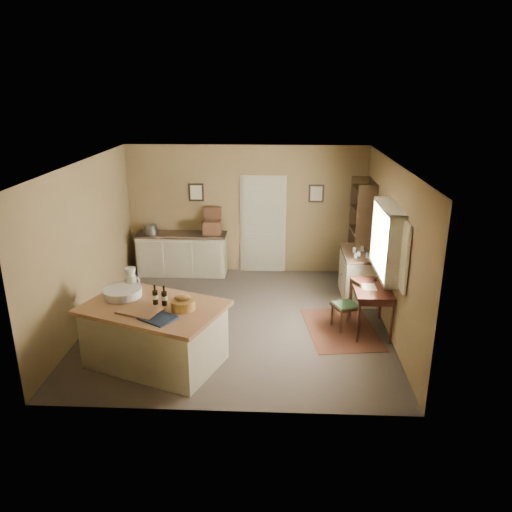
{
  "coord_description": "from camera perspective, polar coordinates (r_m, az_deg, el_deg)",
  "views": [
    {
      "loc": [
        0.68,
        -7.72,
        3.86
      ],
      "look_at": [
        0.31,
        0.11,
        1.15
      ],
      "focal_mm": 35.0,
      "sensor_mm": 36.0,
      "label": 1
    }
  ],
  "objects": [
    {
      "name": "ground",
      "position": [
        8.66,
        -2.12,
        -7.42
      ],
      "size": [
        5.0,
        5.0,
        0.0
      ],
      "primitive_type": "plane",
      "color": "brown",
      "rests_on": "ground"
    },
    {
      "name": "wall_back",
      "position": [
        10.55,
        -1.1,
        5.29
      ],
      "size": [
        5.0,
        0.1,
        2.7
      ],
      "primitive_type": "cube",
      "color": "olive",
      "rests_on": "ground"
    },
    {
      "name": "wall_front",
      "position": [
        5.83,
        -4.3,
        -6.47
      ],
      "size": [
        5.0,
        0.1,
        2.7
      ],
      "primitive_type": "cube",
      "color": "olive",
      "rests_on": "ground"
    },
    {
      "name": "wall_left",
      "position": [
        8.72,
        -18.84,
        1.29
      ],
      "size": [
        0.1,
        5.0,
        2.7
      ],
      "primitive_type": "cube",
      "color": "olive",
      "rests_on": "ground"
    },
    {
      "name": "wall_right",
      "position": [
        8.32,
        15.19,
        0.82
      ],
      "size": [
        0.1,
        5.0,
        2.7
      ],
      "primitive_type": "cube",
      "color": "olive",
      "rests_on": "ground"
    },
    {
      "name": "ceiling",
      "position": [
        7.84,
        -2.36,
        10.54
      ],
      "size": [
        5.0,
        5.0,
        0.0
      ],
      "primitive_type": "plane",
      "color": "silver",
      "rests_on": "wall_back"
    },
    {
      "name": "door",
      "position": [
        10.57,
        0.8,
        3.68
      ],
      "size": [
        0.97,
        0.06,
        2.11
      ],
      "primitive_type": "cube",
      "color": "#B3B197",
      "rests_on": "ground"
    },
    {
      "name": "framed_prints",
      "position": [
        10.43,
        -0.01,
        7.23
      ],
      "size": [
        2.82,
        0.02,
        0.38
      ],
      "color": "black",
      "rests_on": "ground"
    },
    {
      "name": "window",
      "position": [
        8.06,
        15.07,
        1.74
      ],
      "size": [
        0.25,
        1.99,
        1.12
      ],
      "color": "#B5AF8D",
      "rests_on": "ground"
    },
    {
      "name": "work_island",
      "position": [
        7.39,
        -11.53,
        -8.57
      ],
      "size": [
        2.25,
        1.86,
        1.2
      ],
      "rotation": [
        0.0,
        0.0,
        -0.37
      ],
      "color": "#B5AF8D",
      "rests_on": "ground"
    },
    {
      "name": "sideboard",
      "position": [
        10.67,
        -8.38,
        0.4
      ],
      "size": [
        1.88,
        0.54,
        1.18
      ],
      "color": "#B5AF8D",
      "rests_on": "ground"
    },
    {
      "name": "rug",
      "position": [
        8.5,
        9.72,
        -8.22
      ],
      "size": [
        1.3,
        1.73,
        0.01
      ],
      "primitive_type": "cube",
      "rotation": [
        0.0,
        0.0,
        0.13
      ],
      "color": "#4E2A16",
      "rests_on": "ground"
    },
    {
      "name": "writing_desk",
      "position": [
        8.29,
        13.07,
        -4.08
      ],
      "size": [
        0.59,
        0.96,
        0.82
      ],
      "color": "#361812",
      "rests_on": "ground"
    },
    {
      "name": "desk_chair",
      "position": [
        8.38,
        10.16,
        -5.64
      ],
      "size": [
        0.49,
        0.49,
        0.8
      ],
      "primitive_type": null,
      "rotation": [
        0.0,
        0.0,
        0.4
      ],
      "color": "#322216",
      "rests_on": "ground"
    },
    {
      "name": "right_cabinet",
      "position": [
        9.61,
        11.61,
        -2.08
      ],
      "size": [
        0.62,
        1.12,
        0.99
      ],
      "color": "#B5AF8D",
      "rests_on": "ground"
    },
    {
      "name": "shelving_unit",
      "position": [
        10.08,
        12.15,
        2.49
      ],
      "size": [
        0.36,
        0.95,
        2.12
      ],
      "color": "#322216",
      "rests_on": "ground"
    }
  ]
}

